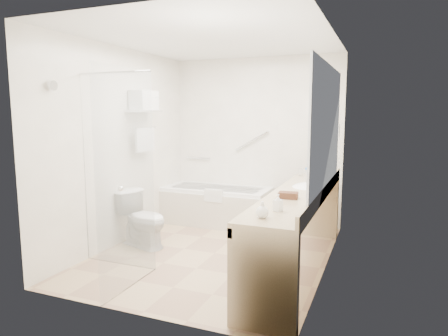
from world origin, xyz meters
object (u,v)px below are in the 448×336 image
at_px(amenity_basket, 288,195).
at_px(bathtub, 217,205).
at_px(toilet, 143,219).
at_px(water_bottle_left, 306,176).
at_px(vanity_counter, 298,212).

bearing_deg(amenity_basket, bathtub, 131.07).
relative_size(toilet, water_bottle_left, 3.84).
height_order(toilet, amenity_basket, amenity_basket).
distance_m(vanity_counter, water_bottle_left, 0.69).
xyz_separation_m(bathtub, vanity_counter, (1.52, -1.39, 0.36)).
xyz_separation_m(toilet, amenity_basket, (1.93, -0.38, 0.53)).
bearing_deg(water_bottle_left, vanity_counter, -86.82).
xyz_separation_m(amenity_basket, water_bottle_left, (0.01, 0.94, 0.05)).
xyz_separation_m(bathtub, toilet, (-0.45, -1.33, 0.07)).
height_order(bathtub, water_bottle_left, water_bottle_left).
distance_m(vanity_counter, amenity_basket, 0.40).
bearing_deg(amenity_basket, toilet, 169.00).
distance_m(bathtub, toilet, 1.40).
relative_size(toilet, amenity_basket, 3.79).
bearing_deg(bathtub, amenity_basket, -48.93).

